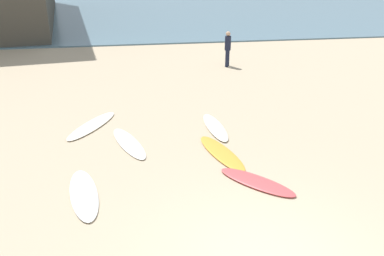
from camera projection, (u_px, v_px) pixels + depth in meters
ocean_water at (148, 3)px, 41.59m from camera, size 120.00×40.00×0.08m
surfboard_0 at (129, 143)px, 11.37m from camera, size 1.22×2.29×0.07m
surfboard_1 at (215, 127)px, 12.38m from camera, size 0.66×2.21×0.08m
surfboard_2 at (84, 194)px, 8.98m from camera, size 0.99×2.27×0.07m
surfboard_3 at (92, 125)px, 12.50m from camera, size 1.70×2.38×0.07m
surfboard_4 at (221, 153)px, 10.82m from camera, size 1.15×2.35×0.07m
surfboard_5 at (257, 182)px, 9.44m from camera, size 1.75×1.83×0.08m
beachgoer_near at (228, 47)px, 18.67m from camera, size 0.38×0.38×1.62m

